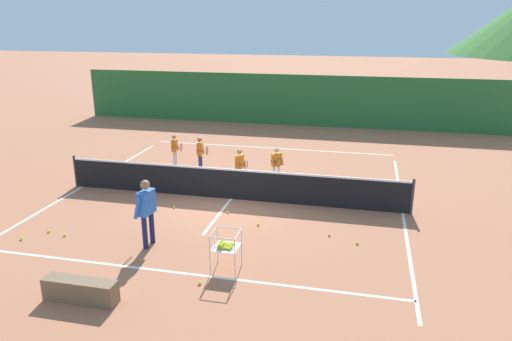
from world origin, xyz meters
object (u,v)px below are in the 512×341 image
tennis_ball_0 (49,231)px  courtside_bench (80,290)px  ball_cart (225,246)px  tennis_ball_9 (65,235)px  student_2 (240,164)px  tennis_ball_3 (357,243)px  tennis_ball_4 (174,207)px  tennis_ball_6 (154,198)px  tennis_ball_1 (200,283)px  tennis_net (231,184)px  student_3 (277,162)px  tennis_ball_7 (258,224)px  student_1 (200,151)px  tennis_ball_2 (228,212)px  tennis_ball_5 (21,239)px  instructor (146,207)px  tennis_ball_10 (329,235)px  tennis_ball_8 (225,243)px  student_0 (175,147)px

tennis_ball_0 → courtside_bench: bearing=-45.4°
ball_cart → tennis_ball_9: (-4.50, 0.71, -0.55)m
student_2 → tennis_ball_3: 5.33m
tennis_ball_4 → tennis_ball_6: size_ratio=1.00×
tennis_ball_1 → tennis_ball_4: 4.44m
tennis_net → student_3: bearing=60.0°
ball_cart → tennis_ball_4: (-2.51, 3.14, -0.55)m
tennis_ball_4 → tennis_ball_6: bearing=146.6°
tennis_ball_3 → tennis_ball_7: size_ratio=1.00×
student_1 → tennis_ball_2: bearing=-60.4°
student_3 → tennis_ball_0: bearing=-133.5°
tennis_ball_7 → student_2: bearing=113.4°
tennis_ball_5 → tennis_ball_6: bearing=59.4°
tennis_net → student_3: 2.16m
tennis_net → instructor: size_ratio=6.34×
tennis_ball_7 → tennis_net: bearing=125.4°
tennis_ball_1 → tennis_ball_3: bearing=40.1°
tennis_ball_5 → tennis_ball_7: 6.04m
tennis_ball_5 → tennis_ball_10: (7.54, 1.98, 0.00)m
tennis_ball_8 → student_1: bearing=114.7°
tennis_ball_0 → tennis_ball_7: (5.22, 1.66, 0.00)m
tennis_ball_7 → tennis_ball_8: bearing=-113.2°
student_3 → tennis_ball_2: student_3 is taller
student_0 → tennis_ball_8: student_0 is taller
instructor → tennis_ball_8: (1.81, 0.46, -0.98)m
student_0 → tennis_ball_7: size_ratio=17.84×
student_0 → student_2: student_2 is taller
tennis_net → tennis_ball_3: (3.89, -2.33, -0.47)m
tennis_ball_6 → tennis_ball_8: size_ratio=1.00×
tennis_ball_10 → tennis_ball_8: bearing=-157.0°
student_1 → tennis_ball_3: bearing=-40.2°
ball_cart → tennis_ball_3: (2.82, 1.93, -0.55)m
instructor → tennis_ball_3: size_ratio=24.89×
student_0 → tennis_ball_0: size_ratio=17.84×
tennis_net → courtside_bench: tennis_net is taller
courtside_bench → tennis_ball_4: bearing=90.9°
student_1 → tennis_ball_3: student_1 is taller
tennis_ball_8 → tennis_ball_9: 4.16m
tennis_ball_5 → instructor: bearing=8.1°
student_1 → student_2: size_ratio=0.98×
student_0 → tennis_ball_5: bearing=-101.4°
instructor → student_3: instructor is taller
ball_cart → tennis_ball_4: size_ratio=13.22×
tennis_ball_3 → tennis_ball_6: same height
tennis_ball_2 → tennis_ball_8: bearing=-75.7°
tennis_ball_7 → student_0: bearing=132.4°
tennis_ball_0 → tennis_ball_5: same height
tennis_ball_0 → tennis_ball_3: 7.93m
tennis_ball_5 → tennis_ball_0: bearing=53.6°
tennis_ball_7 → tennis_ball_8: (-0.55, -1.28, 0.00)m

